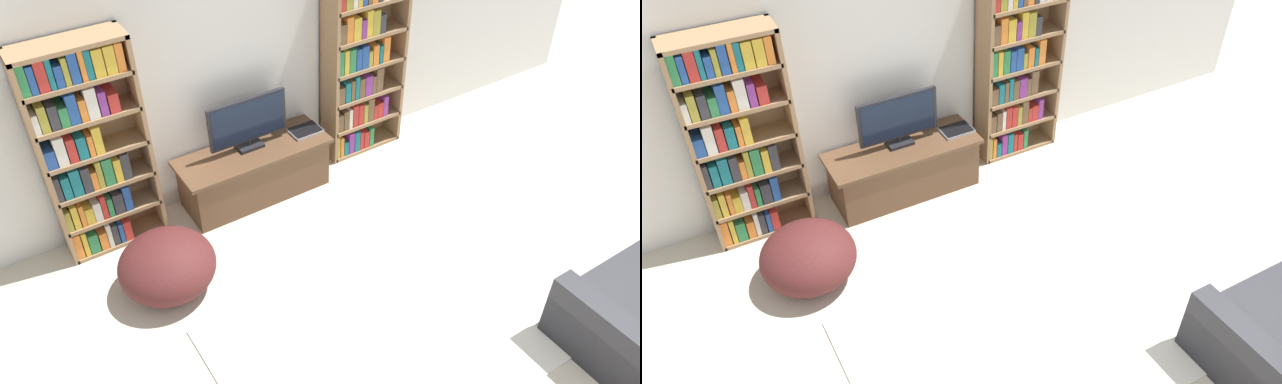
% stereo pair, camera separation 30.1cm
% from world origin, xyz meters
% --- Properties ---
extents(wall_back, '(8.80, 0.06, 2.60)m').
position_xyz_m(wall_back, '(0.00, 4.23, 1.30)').
color(wall_back, silver).
rests_on(wall_back, ground_plane).
extents(bookshelf_left, '(0.85, 0.30, 1.91)m').
position_xyz_m(bookshelf_left, '(-1.47, 4.05, 0.99)').
color(bookshelf_left, '#93704C').
rests_on(bookshelf_left, ground_plane).
extents(bookshelf_right, '(0.85, 0.30, 1.91)m').
position_xyz_m(bookshelf_right, '(1.20, 4.05, 0.96)').
color(bookshelf_right, '#93704C').
rests_on(bookshelf_right, ground_plane).
extents(tv_stand, '(1.46, 0.53, 0.52)m').
position_xyz_m(tv_stand, '(-0.09, 3.90, 0.26)').
color(tv_stand, brown).
rests_on(tv_stand, ground_plane).
extents(television, '(0.77, 0.16, 0.51)m').
position_xyz_m(television, '(-0.09, 3.96, 0.79)').
color(television, black).
rests_on(television, tv_stand).
extents(laptop, '(0.30, 0.22, 0.03)m').
position_xyz_m(laptop, '(0.48, 3.90, 0.53)').
color(laptop, '#B7B7BC').
rests_on(laptop, tv_stand).
extents(area_rug, '(2.57, 1.78, 0.02)m').
position_xyz_m(area_rug, '(-0.07, 1.82, 0.01)').
color(area_rug, beige).
rests_on(area_rug, ground_plane).
extents(beanbag_ottoman, '(0.78, 0.78, 0.50)m').
position_xyz_m(beanbag_ottoman, '(-1.26, 3.21, 0.25)').
color(beanbag_ottoman, '#4C1E1E').
rests_on(beanbag_ottoman, ground_plane).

